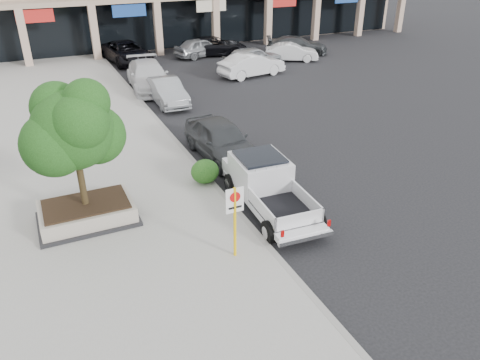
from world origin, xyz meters
name	(u,v)px	position (x,y,z in m)	size (l,w,h in m)	color
ground	(300,228)	(0.00, 0.00, 0.00)	(120.00, 120.00, 0.00)	black
sidewalk	(101,182)	(-5.50, 6.00, 0.07)	(8.00, 52.00, 0.15)	gray
curb	(195,164)	(-1.55, 6.00, 0.07)	(0.20, 52.00, 0.15)	gray
planter	(87,212)	(-6.38, 3.17, 0.48)	(3.20, 2.20, 0.68)	black
planter_tree	(76,128)	(-6.25, 3.33, 3.41)	(2.90, 2.55, 4.00)	black
no_parking_sign	(235,213)	(-2.67, -0.66, 1.63)	(0.55, 0.09, 2.30)	yellow
hedge	(205,171)	(-1.80, 4.12, 0.62)	(1.10, 0.99, 0.94)	#134313
pickup_truck	(271,189)	(-0.35, 1.45, 0.85)	(2.00, 5.41, 1.70)	silver
curb_car_a	(221,140)	(-0.18, 6.33, 0.82)	(1.95, 4.84, 1.65)	#303336
curb_car_b	(167,91)	(-0.16, 14.53, 0.72)	(1.53, 4.39, 1.45)	gray
curb_car_c	(149,76)	(-0.33, 17.89, 0.84)	(2.34, 5.76, 1.67)	silver
curb_car_d	(127,52)	(-0.04, 25.38, 0.80)	(2.66, 5.77, 1.60)	black
lot_car_a	(252,58)	(7.84, 19.69, 0.82)	(1.94, 4.82, 1.64)	#929599
lot_car_b	(252,65)	(6.97, 17.96, 0.78)	(1.65, 4.73, 1.56)	silver
lot_car_c	(297,45)	(13.33, 22.51, 0.72)	(2.02, 4.96, 1.44)	#323537
lot_car_d	(215,46)	(7.05, 25.02, 0.74)	(2.45, 5.32, 1.48)	black
lot_car_e	(201,47)	(5.83, 24.96, 0.75)	(1.78, 4.41, 1.50)	#93969A
lot_car_f	(292,52)	(11.76, 20.70, 0.67)	(1.41, 4.06, 1.34)	silver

